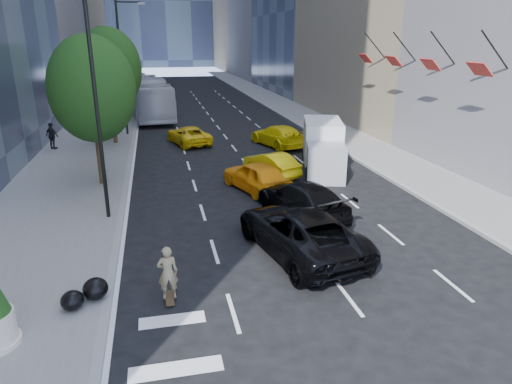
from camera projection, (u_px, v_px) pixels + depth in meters
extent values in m
plane|color=black|center=(281.00, 245.00, 17.09)|extent=(160.00, 160.00, 0.00)
cube|color=slate|center=(104.00, 119.00, 42.97)|extent=(6.00, 120.00, 0.15)
cube|color=slate|center=(297.00, 113.00, 46.86)|extent=(4.00, 120.00, 0.15)
cylinder|color=black|center=(95.00, 98.00, 17.81)|extent=(0.16, 0.16, 10.00)
cylinder|color=black|center=(122.00, 69.00, 34.46)|extent=(0.16, 0.16, 10.00)
cylinder|color=black|center=(128.00, 2.00, 33.13)|extent=(1.80, 0.12, 0.12)
cube|color=#99998C|center=(141.00, 3.00, 33.35)|extent=(0.50, 0.22, 0.15)
cylinder|color=#302012|center=(99.00, 154.00, 23.39)|extent=(0.30, 0.30, 3.15)
ellipsoid|color=#14350E|center=(92.00, 89.00, 22.35)|extent=(4.20, 4.20, 5.25)
cylinder|color=#302012|center=(114.00, 119.00, 32.60)|extent=(0.30, 0.30, 3.38)
ellipsoid|color=#14350E|center=(108.00, 69.00, 31.48)|extent=(4.50, 4.50, 5.62)
cylinder|color=#302012|center=(124.00, 100.00, 44.69)|extent=(0.30, 0.30, 2.93)
ellipsoid|color=#14350E|center=(121.00, 68.00, 43.72)|extent=(3.90, 3.90, 4.88)
cylinder|color=black|center=(134.00, 80.00, 51.89)|extent=(0.14, 0.14, 5.20)
imported|color=black|center=(132.00, 66.00, 51.38)|extent=(2.48, 0.53, 1.00)
cylinder|color=black|center=(495.00, 50.00, 20.87)|extent=(1.75, 0.08, 1.75)
cube|color=#BC332B|center=(479.00, 69.00, 21.01)|extent=(0.64, 1.30, 0.64)
cylinder|color=black|center=(443.00, 48.00, 24.57)|extent=(1.75, 0.08, 1.75)
cube|color=#BC332B|center=(430.00, 64.00, 24.71)|extent=(0.64, 1.30, 0.64)
cylinder|color=black|center=(404.00, 47.00, 28.27)|extent=(1.75, 0.08, 1.75)
cube|color=#BC332B|center=(394.00, 61.00, 28.41)|extent=(0.64, 1.30, 0.64)
cylinder|color=black|center=(375.00, 46.00, 31.97)|extent=(1.75, 0.08, 1.75)
cube|color=#BC332B|center=(366.00, 58.00, 32.11)|extent=(0.64, 1.30, 0.64)
imported|color=#8A7B56|center=(168.00, 276.00, 13.19)|extent=(0.62, 0.42, 1.65)
imported|color=black|center=(300.00, 231.00, 16.26)|extent=(3.98, 6.52, 1.69)
imported|color=black|center=(302.00, 199.00, 19.67)|extent=(3.37, 5.62, 1.52)
imported|color=#FF980D|center=(256.00, 176.00, 22.96)|extent=(3.18, 4.82, 1.53)
imported|color=yellow|center=(271.00, 164.00, 25.60)|extent=(2.70, 4.17, 1.30)
imported|color=yellow|center=(189.00, 135.00, 33.12)|extent=(3.33, 5.13, 1.31)
imported|color=yellow|center=(278.00, 136.00, 32.51)|extent=(3.51, 5.52, 1.49)
imported|color=silver|center=(149.00, 98.00, 44.06)|extent=(4.58, 13.73, 3.75)
cube|color=silver|center=(322.00, 140.00, 26.96)|extent=(3.14, 4.45, 2.36)
cube|color=gray|center=(326.00, 163.00, 24.34)|extent=(2.42, 2.24, 2.01)
cylinder|color=black|center=(308.00, 175.00, 24.25)|extent=(0.54, 0.93, 0.88)
cylinder|color=black|center=(343.00, 176.00, 24.14)|extent=(0.54, 0.93, 0.88)
cylinder|color=black|center=(305.00, 154.00, 28.72)|extent=(0.54, 0.93, 0.88)
cylinder|color=black|center=(334.00, 154.00, 28.61)|extent=(0.54, 0.93, 0.88)
imported|color=black|center=(52.00, 136.00, 30.90)|extent=(1.11, 0.99, 1.81)
ellipsoid|color=black|center=(95.00, 289.00, 13.24)|extent=(0.73, 0.81, 0.62)
ellipsoid|color=black|center=(72.00, 300.00, 12.71)|extent=(0.64, 0.70, 0.54)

